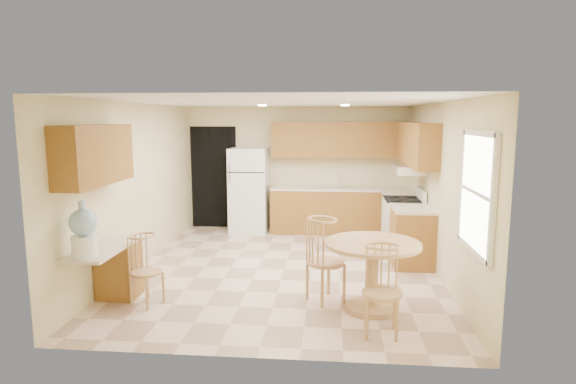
# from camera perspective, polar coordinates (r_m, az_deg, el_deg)

# --- Properties ---
(floor) EXTENTS (5.50, 5.50, 0.00)m
(floor) POSITION_cam_1_polar(r_m,az_deg,el_deg) (7.41, -0.40, -9.12)
(floor) COLOR beige
(floor) RESTS_ON ground
(ceiling) EXTENTS (4.50, 5.50, 0.02)m
(ceiling) POSITION_cam_1_polar(r_m,az_deg,el_deg) (7.05, -0.42, 10.59)
(ceiling) COLOR white
(ceiling) RESTS_ON wall_back
(wall_back) EXTENTS (4.50, 0.02, 2.50)m
(wall_back) POSITION_cam_1_polar(r_m,az_deg,el_deg) (9.84, 1.16, 2.80)
(wall_back) COLOR beige
(wall_back) RESTS_ON floor
(wall_front) EXTENTS (4.50, 0.02, 2.50)m
(wall_front) POSITION_cam_1_polar(r_m,az_deg,el_deg) (4.44, -3.89, -4.63)
(wall_front) COLOR beige
(wall_front) RESTS_ON floor
(wall_left) EXTENTS (0.02, 5.50, 2.50)m
(wall_left) POSITION_cam_1_polar(r_m,az_deg,el_deg) (7.68, -17.37, 0.69)
(wall_left) COLOR beige
(wall_left) RESTS_ON floor
(wall_right) EXTENTS (0.02, 5.50, 2.50)m
(wall_right) POSITION_cam_1_polar(r_m,az_deg,el_deg) (7.26, 17.56, 0.24)
(wall_right) COLOR beige
(wall_right) RESTS_ON floor
(doorway) EXTENTS (0.90, 0.02, 2.10)m
(doorway) POSITION_cam_1_polar(r_m,az_deg,el_deg) (10.13, -8.78, 1.73)
(doorway) COLOR black
(doorway) RESTS_ON floor
(base_cab_back) EXTENTS (2.75, 0.60, 0.87)m
(base_cab_back) POSITION_cam_1_polar(r_m,az_deg,el_deg) (9.64, 6.21, -2.27)
(base_cab_back) COLOR #956326
(base_cab_back) RESTS_ON floor
(counter_back) EXTENTS (2.75, 0.63, 0.04)m
(counter_back) POSITION_cam_1_polar(r_m,az_deg,el_deg) (9.57, 6.26, 0.40)
(counter_back) COLOR beige
(counter_back) RESTS_ON base_cab_back
(base_cab_right_a) EXTENTS (0.60, 0.59, 0.87)m
(base_cab_right_a) POSITION_cam_1_polar(r_m,az_deg,el_deg) (9.15, 13.03, -3.06)
(base_cab_right_a) COLOR #956326
(base_cab_right_a) RESTS_ON floor
(counter_right_a) EXTENTS (0.63, 0.59, 0.04)m
(counter_right_a) POSITION_cam_1_polar(r_m,az_deg,el_deg) (9.07, 13.13, -0.24)
(counter_right_a) COLOR beige
(counter_right_a) RESTS_ON base_cab_right_a
(base_cab_right_b) EXTENTS (0.60, 0.80, 0.87)m
(base_cab_right_b) POSITION_cam_1_polar(r_m,az_deg,el_deg) (7.74, 14.48, -5.26)
(base_cab_right_b) COLOR #956326
(base_cab_right_b) RESTS_ON floor
(counter_right_b) EXTENTS (0.63, 0.80, 0.04)m
(counter_right_b) POSITION_cam_1_polar(r_m,az_deg,el_deg) (7.65, 14.61, -1.95)
(counter_right_b) COLOR beige
(counter_right_b) RESTS_ON base_cab_right_b
(upper_cab_back) EXTENTS (2.75, 0.33, 0.70)m
(upper_cab_back) POSITION_cam_1_polar(r_m,az_deg,el_deg) (9.61, 6.34, 6.19)
(upper_cab_back) COLOR #956326
(upper_cab_back) RESTS_ON wall_back
(upper_cab_right) EXTENTS (0.33, 2.42, 0.70)m
(upper_cab_right) POSITION_cam_1_polar(r_m,az_deg,el_deg) (8.35, 14.89, 5.56)
(upper_cab_right) COLOR #956326
(upper_cab_right) RESTS_ON wall_right
(upper_cab_left) EXTENTS (0.33, 1.40, 0.70)m
(upper_cab_left) POSITION_cam_1_polar(r_m,az_deg,el_deg) (6.10, -21.93, 4.12)
(upper_cab_left) COLOR #956326
(upper_cab_left) RESTS_ON wall_left
(sink) EXTENTS (0.78, 0.44, 0.01)m
(sink) POSITION_cam_1_polar(r_m,az_deg,el_deg) (9.56, 6.11, 0.54)
(sink) COLOR silver
(sink) RESTS_ON counter_back
(range_hood) EXTENTS (0.50, 0.76, 0.14)m
(range_hood) POSITION_cam_1_polar(r_m,az_deg,el_deg) (8.34, 14.23, 2.62)
(range_hood) COLOR silver
(range_hood) RESTS_ON upper_cab_right
(desk_pedestal) EXTENTS (0.48, 0.42, 0.72)m
(desk_pedestal) POSITION_cam_1_polar(r_m,az_deg,el_deg) (6.58, -19.40, -8.66)
(desk_pedestal) COLOR #956326
(desk_pedestal) RESTS_ON floor
(desk_top) EXTENTS (0.50, 1.20, 0.04)m
(desk_top) POSITION_cam_1_polar(r_m,az_deg,el_deg) (6.15, -21.05, -6.20)
(desk_top) COLOR beige
(desk_top) RESTS_ON desk_pedestal
(window) EXTENTS (0.06, 1.12, 1.30)m
(window) POSITION_cam_1_polar(r_m,az_deg,el_deg) (5.45, 21.55, -0.06)
(window) COLOR white
(window) RESTS_ON wall_right
(can_light_a) EXTENTS (0.14, 0.14, 0.02)m
(can_light_a) POSITION_cam_1_polar(r_m,az_deg,el_deg) (8.30, -3.08, 10.21)
(can_light_a) COLOR white
(can_light_a) RESTS_ON ceiling
(can_light_b) EXTENTS (0.14, 0.14, 0.02)m
(can_light_b) POSITION_cam_1_polar(r_m,az_deg,el_deg) (8.22, 6.78, 10.18)
(can_light_b) COLOR white
(can_light_b) RESTS_ON ceiling
(refrigerator) EXTENTS (0.74, 0.72, 1.68)m
(refrigerator) POSITION_cam_1_polar(r_m,az_deg,el_deg) (9.66, -4.62, 0.22)
(refrigerator) COLOR white
(refrigerator) RESTS_ON floor
(stove) EXTENTS (0.65, 0.76, 1.09)m
(stove) POSITION_cam_1_polar(r_m,az_deg,el_deg) (8.48, 13.48, -3.76)
(stove) COLOR white
(stove) RESTS_ON floor
(dining_table) EXTENTS (1.13, 1.13, 0.84)m
(dining_table) POSITION_cam_1_polar(r_m,az_deg,el_deg) (5.83, 9.94, -8.62)
(dining_table) COLOR tan
(dining_table) RESTS_ON floor
(chair_table_a) EXTENTS (0.46, 0.58, 1.05)m
(chair_table_a) POSITION_cam_1_polar(r_m,az_deg,el_deg) (5.93, 4.50, -7.29)
(chair_table_a) COLOR tan
(chair_table_a) RESTS_ON floor
(chair_table_b) EXTENTS (0.42, 0.42, 0.95)m
(chair_table_b) POSITION_cam_1_polar(r_m,az_deg,el_deg) (5.13, 11.19, -10.74)
(chair_table_b) COLOR tan
(chair_table_b) RESTS_ON floor
(chair_desk) EXTENTS (0.38, 0.49, 0.86)m
(chair_desk) POSITION_cam_1_polar(r_m,az_deg,el_deg) (6.10, -16.77, -8.31)
(chair_desk) COLOR tan
(chair_desk) RESTS_ON floor
(water_crock) EXTENTS (0.30, 0.30, 0.62)m
(water_crock) POSITION_cam_1_polar(r_m,az_deg,el_deg) (5.72, -23.07, -4.35)
(water_crock) COLOR white
(water_crock) RESTS_ON desk_top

